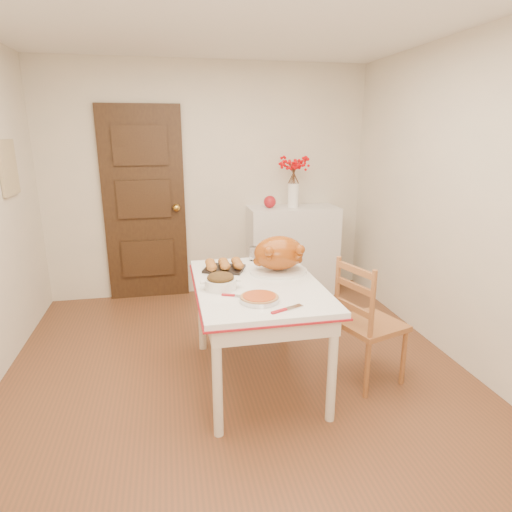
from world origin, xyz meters
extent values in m
cube|color=brown|center=(0.00, 0.00, 0.00)|extent=(3.50, 4.00, 0.00)
cube|color=white|center=(0.00, 0.00, 2.50)|extent=(3.50, 4.00, 0.00)
cube|color=beige|center=(0.00, 2.00, 1.25)|extent=(3.50, 0.00, 2.50)
cube|color=beige|center=(0.00, -2.00, 1.25)|extent=(3.50, 0.00, 2.50)
cube|color=beige|center=(1.75, 0.00, 1.25)|extent=(0.00, 4.00, 2.50)
cube|color=#392412|center=(-0.70, 1.97, 1.03)|extent=(0.85, 0.06, 2.06)
cube|color=#D0C485|center=(-1.73, 1.20, 1.50)|extent=(0.03, 0.35, 0.45)
cube|color=silver|center=(0.90, 1.78, 0.49)|extent=(0.99, 0.44, 0.99)
sphere|color=maroon|center=(0.63, 1.78, 1.05)|extent=(0.13, 0.13, 0.13)
cylinder|color=#AB4018|center=(0.07, -0.31, 0.79)|extent=(0.25, 0.25, 0.05)
cylinder|color=white|center=(0.21, 0.58, 0.82)|extent=(0.09, 0.09, 0.12)
camera|label=1|loc=(-0.46, -2.76, 1.78)|focal=30.36mm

